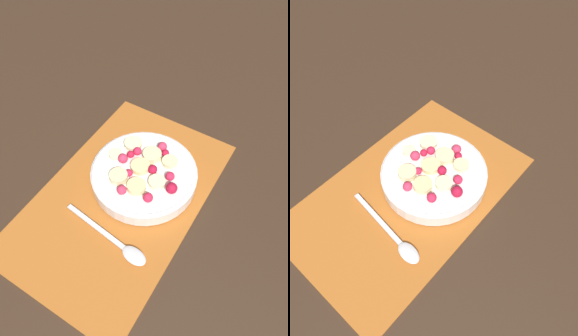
# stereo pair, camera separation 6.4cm
# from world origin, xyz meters

# --- Properties ---
(ground_plane) EXTENTS (3.00, 3.00, 0.00)m
(ground_plane) POSITION_xyz_m (0.00, 0.00, 0.00)
(ground_plane) COLOR #382619
(placemat) EXTENTS (0.47, 0.29, 0.01)m
(placemat) POSITION_xyz_m (0.00, 0.00, 0.00)
(placemat) COLOR #B26023
(placemat) RESTS_ON ground_plane
(fruit_bowl) EXTENTS (0.21, 0.21, 0.05)m
(fruit_bowl) POSITION_xyz_m (-0.06, 0.02, 0.03)
(fruit_bowl) COLOR white
(fruit_bowl) RESTS_ON placemat
(spoon) EXTENTS (0.04, 0.19, 0.01)m
(spoon) POSITION_xyz_m (0.09, 0.06, 0.01)
(spoon) COLOR silver
(spoon) RESTS_ON placemat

